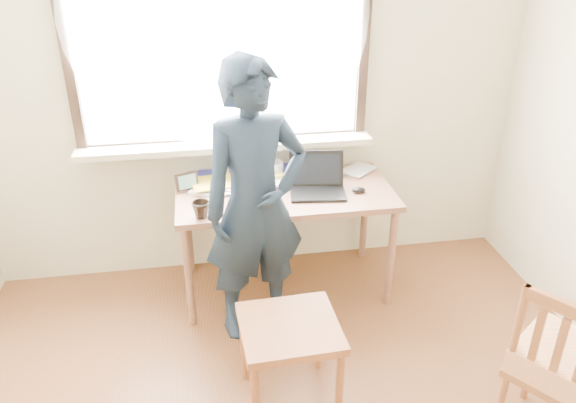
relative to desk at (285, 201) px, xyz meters
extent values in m
cube|color=beige|center=(-0.13, 0.37, 0.66)|extent=(3.50, 0.02, 2.60)
cube|color=white|center=(-0.33, 0.36, 0.96)|extent=(1.70, 0.01, 1.30)
cube|color=black|center=(-0.33, 0.34, 0.28)|extent=(1.82, 0.06, 0.06)
cube|color=black|center=(-1.21, 0.34, 0.96)|extent=(0.06, 0.06, 1.30)
cube|color=black|center=(0.55, 0.34, 0.96)|extent=(0.06, 0.06, 1.30)
cube|color=beige|center=(-0.33, 0.27, 0.29)|extent=(1.85, 0.20, 0.04)
cube|color=white|center=(-0.33, 0.28, 1.06)|extent=(1.95, 0.02, 1.65)
cube|color=brown|center=(0.00, 0.00, 0.05)|extent=(1.33, 0.66, 0.04)
cylinder|color=brown|center=(-0.62, -0.28, -0.30)|extent=(0.05, 0.05, 0.67)
cylinder|color=brown|center=(-0.62, 0.28, -0.30)|extent=(0.05, 0.05, 0.67)
cylinder|color=brown|center=(0.62, -0.28, -0.30)|extent=(0.05, 0.05, 0.67)
cylinder|color=brown|center=(0.62, 0.28, -0.30)|extent=(0.05, 0.05, 0.67)
cube|color=black|center=(0.19, -0.08, 0.08)|extent=(0.36, 0.27, 0.02)
cube|color=black|center=(0.20, 0.04, 0.19)|extent=(0.34, 0.11, 0.22)
cube|color=black|center=(0.20, 0.04, 0.19)|extent=(0.30, 0.09, 0.18)
cube|color=black|center=(0.19, -0.09, 0.09)|extent=(0.31, 0.17, 0.00)
imported|color=white|center=(-0.04, 0.21, 0.13)|extent=(0.18, 0.18, 0.11)
imported|color=black|center=(-0.52, -0.26, 0.12)|extent=(0.14, 0.14, 0.09)
ellipsoid|color=black|center=(0.44, -0.10, 0.09)|extent=(0.08, 0.06, 0.03)
cube|color=white|center=(-0.43, 0.10, 0.08)|extent=(0.31, 0.32, 0.02)
cube|color=gold|center=(-0.16, 0.18, 0.08)|extent=(0.36, 0.32, 0.00)
cube|color=white|center=(-0.43, 0.19, 0.08)|extent=(0.33, 0.35, 0.01)
cube|color=white|center=(-0.58, 0.30, 0.09)|extent=(0.32, 0.29, 0.01)
cube|color=gold|center=(-0.09, 0.13, 0.09)|extent=(0.26, 0.25, 0.00)
cube|color=white|center=(-0.26, 0.16, 0.10)|extent=(0.27, 0.32, 0.02)
cube|color=white|center=(-0.46, 0.28, 0.10)|extent=(0.33, 0.31, 0.01)
cube|color=white|center=(-0.11, 0.14, 0.11)|extent=(0.29, 0.31, 0.02)
cube|color=#383EB8|center=(-0.12, 0.22, 0.12)|extent=(0.36, 0.36, 0.02)
cube|color=#B33021|center=(-0.07, 0.10, 0.11)|extent=(0.24, 0.29, 0.01)
imported|color=white|center=(-0.36, 0.23, 0.09)|extent=(0.21, 0.28, 0.03)
imported|color=white|center=(0.48, 0.27, 0.08)|extent=(0.27, 0.26, 0.02)
cube|color=black|center=(-0.59, 0.10, 0.13)|extent=(0.14, 0.06, 0.11)
cube|color=#44823A|center=(-0.59, 0.10, 0.13)|extent=(0.11, 0.04, 0.08)
cube|color=#955631|center=(-0.14, -0.98, -0.18)|extent=(0.49, 0.47, 0.04)
cylinder|color=#955631|center=(-0.33, -1.18, -0.42)|extent=(0.04, 0.04, 0.44)
cylinder|color=#955631|center=(-0.35, -0.79, -0.42)|extent=(0.04, 0.04, 0.44)
cylinder|color=#955631|center=(0.07, -1.16, -0.42)|extent=(0.04, 0.04, 0.44)
cylinder|color=#955631|center=(0.06, -0.78, -0.42)|extent=(0.04, 0.04, 0.44)
cube|color=#955631|center=(1.03, -1.41, -0.24)|extent=(0.55, 0.56, 0.04)
cylinder|color=#955631|center=(1.06, -1.17, -0.45)|extent=(0.03, 0.03, 0.38)
cylinder|color=#955631|center=(0.78, -1.37, 0.01)|extent=(0.03, 0.03, 0.46)
cube|color=#955631|center=(0.88, -1.51, 0.21)|extent=(0.24, 0.32, 0.06)
cube|color=#955631|center=(0.88, -1.51, -0.02)|extent=(0.03, 0.04, 0.37)
cube|color=#955631|center=(0.83, -1.44, -0.02)|extent=(0.03, 0.04, 0.37)
cube|color=#CC4714|center=(1.03, -1.41, -0.16)|extent=(0.54, 0.54, 0.12)
imported|color=#152030|center=(-0.22, -0.36, 0.18)|extent=(0.67, 0.53, 1.63)
camera|label=1|loc=(-0.50, -3.06, 1.58)|focal=35.00mm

